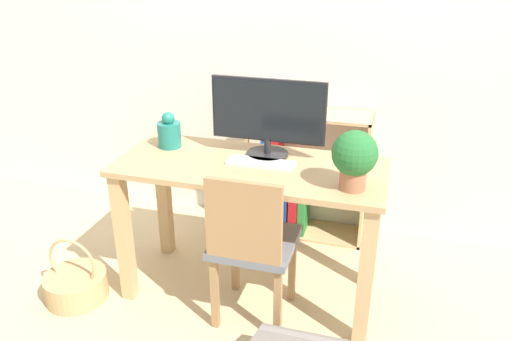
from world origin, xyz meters
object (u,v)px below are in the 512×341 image
Objects in this scene: monitor at (268,115)px; vase at (169,133)px; keyboard at (261,163)px; chair at (251,242)px; potted_plant at (355,157)px; basket at (76,284)px; bookshelf at (288,184)px.

vase is at bearing -177.22° from monitor.
keyboard is at bearing -89.59° from monitor.
keyboard is at bearing 102.48° from chair.
vase is (-0.55, -0.03, -0.14)m from monitor.
potted_plant is 0.74× the size of basket.
vase is 0.23× the size of bookshelf.
chair is (0.02, -0.37, -0.53)m from monitor.
chair is at bearing 5.78° from basket.
vase is 1.06m from potted_plant.
potted_plant is (1.02, -0.25, 0.08)m from vase.
basket is at bearing -160.20° from keyboard.
monitor is at bearing 149.38° from potted_plant.
chair reaches higher than basket.
vase is at bearing 47.31° from basket.
chair is 0.97m from bookshelf.
monitor is at bearing 90.41° from keyboard.
vase is at bearing 166.11° from potted_plant.
keyboard is 0.84m from bookshelf.
monitor reaches higher than basket.
bookshelf is (0.54, 0.61, -0.52)m from vase.
monitor is at bearing 101.04° from chair.
keyboard is at bearing -89.03° from bookshelf.
bookshelf is (-0.48, 0.87, -0.60)m from potted_plant.
vase is at bearing 156.54° from chair.
bookshelf is (-0.01, 0.71, -0.45)m from keyboard.
vase is at bearing 169.74° from keyboard.
potted_plant reaches higher than chair.
monitor is 1.73× the size of keyboard.
basket is (-0.96, -0.35, -0.70)m from keyboard.
potted_plant reaches higher than keyboard.
vase reaches higher than bookshelf.
bookshelf is at bearing 91.09° from monitor.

